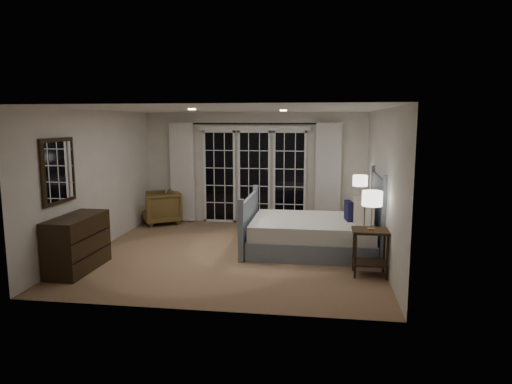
# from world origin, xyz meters

# --- Properties ---
(floor) EXTENTS (5.00, 5.00, 0.00)m
(floor) POSITION_xyz_m (0.00, 0.00, 0.00)
(floor) COLOR #8D6A4C
(floor) RESTS_ON ground
(ceiling) EXTENTS (5.00, 5.00, 0.00)m
(ceiling) POSITION_xyz_m (0.00, 0.00, 2.50)
(ceiling) COLOR white
(ceiling) RESTS_ON wall_back
(wall_left) EXTENTS (0.02, 5.00, 2.50)m
(wall_left) POSITION_xyz_m (-2.50, 0.00, 1.25)
(wall_left) COLOR beige
(wall_left) RESTS_ON floor
(wall_right) EXTENTS (0.02, 5.00, 2.50)m
(wall_right) POSITION_xyz_m (2.50, 0.00, 1.25)
(wall_right) COLOR beige
(wall_right) RESTS_ON floor
(wall_back) EXTENTS (5.00, 0.02, 2.50)m
(wall_back) POSITION_xyz_m (0.00, 2.50, 1.25)
(wall_back) COLOR beige
(wall_back) RESTS_ON floor
(wall_front) EXTENTS (5.00, 0.02, 2.50)m
(wall_front) POSITION_xyz_m (0.00, -2.50, 1.25)
(wall_front) COLOR beige
(wall_front) RESTS_ON floor
(french_doors) EXTENTS (2.50, 0.04, 2.20)m
(french_doors) POSITION_xyz_m (0.00, 2.46, 1.09)
(french_doors) COLOR black
(french_doors) RESTS_ON wall_back
(curtain_rod) EXTENTS (3.50, 0.03, 0.03)m
(curtain_rod) POSITION_xyz_m (0.00, 2.40, 2.25)
(curtain_rod) COLOR black
(curtain_rod) RESTS_ON wall_back
(curtain_left) EXTENTS (0.55, 0.10, 2.25)m
(curtain_left) POSITION_xyz_m (-1.65, 2.38, 1.15)
(curtain_left) COLOR white
(curtain_left) RESTS_ON curtain_rod
(curtain_right) EXTENTS (0.55, 0.10, 2.25)m
(curtain_right) POSITION_xyz_m (1.65, 2.38, 1.15)
(curtain_right) COLOR white
(curtain_right) RESTS_ON curtain_rod
(downlight_a) EXTENTS (0.12, 0.12, 0.01)m
(downlight_a) POSITION_xyz_m (0.80, 0.60, 2.49)
(downlight_a) COLOR white
(downlight_a) RESTS_ON ceiling
(downlight_b) EXTENTS (0.12, 0.12, 0.01)m
(downlight_b) POSITION_xyz_m (-0.60, -0.40, 2.49)
(downlight_b) COLOR white
(downlight_b) RESTS_ON ceiling
(bed) EXTENTS (2.33, 1.68, 1.37)m
(bed) POSITION_xyz_m (1.41, 0.33, 0.34)
(bed) COLOR gray
(bed) RESTS_ON floor
(nightstand_left) EXTENTS (0.54, 0.44, 0.71)m
(nightstand_left) POSITION_xyz_m (2.24, -0.87, 0.47)
(nightstand_left) COLOR black
(nightstand_left) RESTS_ON floor
(nightstand_right) EXTENTS (0.51, 0.41, 0.66)m
(nightstand_right) POSITION_xyz_m (2.27, 1.59, 0.44)
(nightstand_right) COLOR black
(nightstand_right) RESTS_ON floor
(lamp_left) EXTENTS (0.30, 0.30, 0.58)m
(lamp_left) POSITION_xyz_m (2.24, -0.87, 1.17)
(lamp_left) COLOR #AF7646
(lamp_left) RESTS_ON nightstand_left
(lamp_right) EXTENTS (0.30, 0.30, 0.57)m
(lamp_right) POSITION_xyz_m (2.27, 1.59, 1.12)
(lamp_right) COLOR #AF7646
(lamp_right) RESTS_ON nightstand_right
(armchair) EXTENTS (1.11, 1.11, 0.74)m
(armchair) POSITION_xyz_m (-2.10, 2.10, 0.37)
(armchair) COLOR brown
(armchair) RESTS_ON floor
(dresser) EXTENTS (0.51, 1.21, 0.86)m
(dresser) POSITION_xyz_m (-2.23, -1.25, 0.43)
(dresser) COLOR black
(dresser) RESTS_ON floor
(mirror) EXTENTS (0.05, 0.85, 1.00)m
(mirror) POSITION_xyz_m (-2.47, -1.25, 1.55)
(mirror) COLOR black
(mirror) RESTS_ON wall_left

